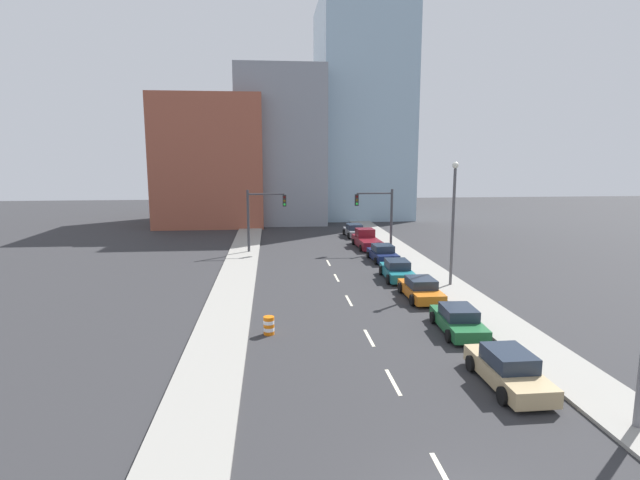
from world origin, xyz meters
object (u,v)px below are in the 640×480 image
(street_lamp, at_px, (453,216))
(sedan_orange, at_px, (421,289))
(sedan_navy, at_px, (383,254))
(traffic_signal_right, at_px, (381,211))
(traffic_signal_left, at_px, (259,213))
(sedan_gray, at_px, (354,231))
(sedan_tan, at_px, (508,370))
(pickup_truck_maroon, at_px, (366,240))
(traffic_barrel, at_px, (269,325))
(sedan_green, at_px, (458,320))
(sedan_teal, at_px, (397,270))

(street_lamp, distance_m, sedan_orange, 6.06)
(sedan_navy, bearing_deg, traffic_signal_right, 77.38)
(traffic_signal_left, height_order, sedan_gray, traffic_signal_left)
(sedan_orange, distance_m, sedan_gray, 25.87)
(sedan_tan, bearing_deg, pickup_truck_maroon, 89.19)
(traffic_signal_right, xyz_separation_m, sedan_orange, (-1.05, -16.93, -3.22))
(sedan_orange, bearing_deg, traffic_barrel, -149.55)
(sedan_orange, bearing_deg, sedan_tan, -90.72)
(traffic_signal_right, relative_size, pickup_truck_maroon, 0.99)
(traffic_signal_left, xyz_separation_m, traffic_barrel, (0.96, -22.60, -3.39))
(traffic_barrel, bearing_deg, sedan_orange, 30.22)
(traffic_signal_left, bearing_deg, sedan_gray, 39.99)
(traffic_barrel, relative_size, pickup_truck_maroon, 0.16)
(pickup_truck_maroon, bearing_deg, traffic_barrel, -113.79)
(sedan_green, distance_m, sedan_gray, 32.12)
(sedan_orange, xyz_separation_m, pickup_truck_maroon, (0.01, 18.75, 0.11))
(traffic_barrel, distance_m, sedan_orange, 11.28)
(sedan_green, distance_m, sedan_navy, 18.26)
(traffic_signal_right, distance_m, sedan_gray, 9.56)
(traffic_signal_left, xyz_separation_m, sedan_navy, (10.89, -4.91, -3.21))
(traffic_signal_left, height_order, sedan_navy, traffic_signal_left)
(sedan_tan, relative_size, sedan_orange, 1.01)
(traffic_signal_right, height_order, sedan_tan, traffic_signal_right)
(sedan_green, distance_m, sedan_orange, 6.25)
(sedan_orange, bearing_deg, traffic_signal_left, 122.55)
(traffic_signal_right, relative_size, sedan_tan, 1.26)
(traffic_signal_left, height_order, sedan_teal, traffic_signal_left)
(traffic_barrel, height_order, sedan_tan, sedan_tan)
(traffic_barrel, bearing_deg, sedan_navy, 60.70)
(traffic_signal_left, bearing_deg, sedan_teal, -47.94)
(street_lamp, relative_size, sedan_teal, 1.87)
(street_lamp, bearing_deg, traffic_barrel, -146.20)
(traffic_signal_left, height_order, sedan_green, traffic_signal_left)
(traffic_signal_right, xyz_separation_m, sedan_teal, (-1.27, -11.62, -3.19))
(sedan_teal, height_order, sedan_navy, sedan_teal)
(traffic_signal_right, distance_m, traffic_barrel, 25.28)
(sedan_tan, distance_m, sedan_green, 6.26)
(traffic_signal_right, xyz_separation_m, sedan_green, (-0.93, -23.18, -3.24))
(traffic_signal_left, distance_m, sedan_orange, 20.29)
(sedan_tan, xyz_separation_m, pickup_truck_maroon, (0.22, 31.25, 0.07))
(pickup_truck_maroon, relative_size, sedan_gray, 1.29)
(sedan_tan, bearing_deg, traffic_signal_right, 87.13)
(sedan_navy, relative_size, pickup_truck_maroon, 0.74)
(sedan_tan, height_order, pickup_truck_maroon, pickup_truck_maroon)
(traffic_signal_left, bearing_deg, sedan_navy, -24.28)
(pickup_truck_maroon, bearing_deg, sedan_tan, -92.42)
(traffic_barrel, distance_m, sedan_gray, 33.00)
(street_lamp, relative_size, pickup_truck_maroon, 1.44)
(street_lamp, relative_size, sedan_navy, 1.94)
(traffic_barrel, distance_m, sedan_teal, 14.54)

